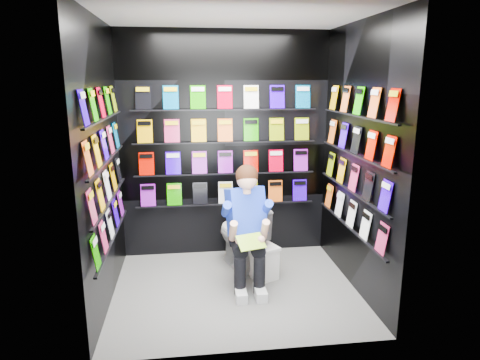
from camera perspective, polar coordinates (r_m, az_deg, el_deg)
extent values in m
plane|color=slate|center=(4.43, -0.63, -14.41)|extent=(2.40, 2.40, 0.00)
plane|color=white|center=(3.95, -0.74, 21.19)|extent=(2.40, 2.40, 0.00)
cube|color=black|center=(4.97, -2.02, 4.54)|extent=(2.40, 0.04, 2.60)
cube|color=black|center=(3.02, 1.51, -1.25)|extent=(2.40, 0.04, 2.60)
cube|color=black|center=(4.03, -17.88, 1.82)|extent=(0.04, 2.00, 2.60)
cube|color=black|center=(4.29, 15.46, 2.66)|extent=(0.04, 2.00, 2.60)
imported|color=white|center=(4.78, 0.10, -7.41)|extent=(0.61, 0.84, 0.73)
cube|color=white|center=(4.67, 2.48, -10.65)|extent=(0.39, 0.49, 0.33)
cube|color=white|center=(4.60, 2.51, -8.61)|extent=(0.42, 0.52, 0.03)
cube|color=#159222|center=(4.03, 1.46, -8.23)|extent=(0.29, 0.22, 0.11)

